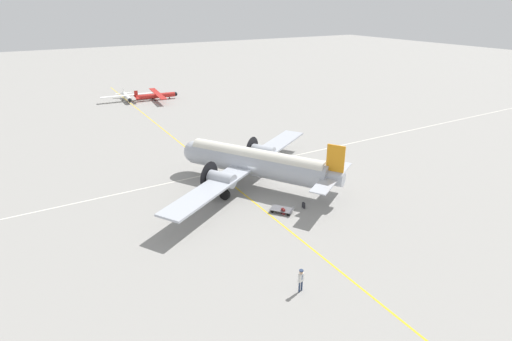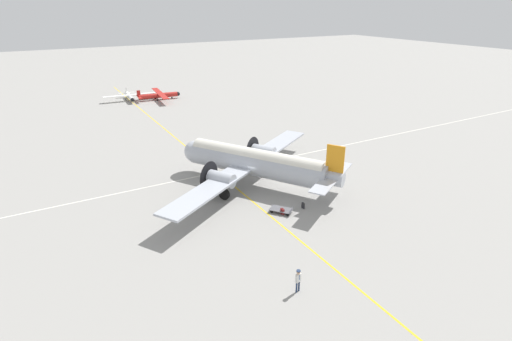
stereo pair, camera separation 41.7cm
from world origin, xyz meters
name	(u,v)px [view 1 (the left image)]	position (x,y,z in m)	size (l,w,h in m)	color
ground_plane	(256,185)	(0.00, 0.00, 0.00)	(300.00, 300.00, 0.00)	gray
apron_line_eastwest	(238,189)	(0.00, -2.08, 0.00)	(120.00, 0.16, 0.01)	gold
apron_line_northsouth	(234,169)	(-5.01, 0.00, 0.00)	(0.16, 120.00, 0.01)	silver
airliner_main	(252,162)	(-0.35, -0.22, 2.48)	(17.94, 22.47, 5.65)	#ADB2BC
crew_foreground	(301,278)	(15.51, -5.70, 1.04)	(0.33, 0.55, 1.65)	navy
suitcase_near_door	(304,205)	(6.43, 1.26, 0.27)	(0.34, 0.14, 0.58)	#232328
suitcase_upright_spare	(283,211)	(6.44, -0.97, 0.27)	(0.39, 0.20, 0.58)	maroon
baggage_cart	(282,209)	(6.11, -0.86, 0.28)	(2.26, 2.12, 0.56)	#56565B
light_aircraft_distant	(157,95)	(-42.95, 3.08, 0.86)	(11.05, 8.23, 2.10)	#B2231E
light_aircraft_taxiing	(127,97)	(-44.98, -2.11, 0.80)	(7.15, 9.63, 1.87)	white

